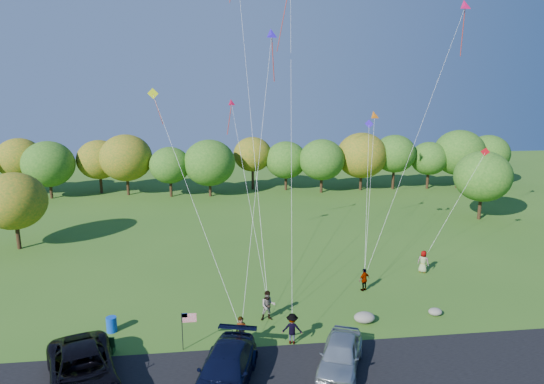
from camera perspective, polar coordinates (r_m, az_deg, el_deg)
The scene contains 17 objects.
ground at distance 29.90m, azimuth 2.64°, elevation -16.59°, with size 140.00×140.00×0.00m, color #315E1B.
asphalt_lane at distance 26.53m, azimuth 4.16°, elevation -20.76°, with size 44.00×6.00×0.06m, color black.
treeline at distance 63.21m, azimuth -1.46°, elevation 3.92°, with size 76.54×27.80×8.51m.
minivan_dark at distance 26.71m, azimuth -21.42°, elevation -19.01°, with size 3.09×6.70×1.86m, color black.
minivan_navy at distance 25.31m, azimuth -5.50°, elevation -20.14°, with size 2.48×6.10×1.77m, color black.
minivan_silver at distance 26.68m, azimuth 8.05°, elevation -18.43°, with size 1.99×4.96×1.69m, color #AAB1B5.
flyer_a at distance 28.44m, azimuth -3.64°, elevation -16.13°, with size 0.67×0.44×1.84m, color #4C4C59.
flyer_b at distance 31.19m, azimuth -0.45°, elevation -13.22°, with size 0.94×0.74×1.94m, color #4C4C59.
flyer_c at distance 28.79m, azimuth 2.38°, elevation -15.76°, with size 1.17×0.67×1.82m, color #4C4C59.
flyer_d at distance 35.84m, azimuth 10.81°, elevation -10.09°, with size 0.98×0.41×1.67m, color #4C4C59.
flyer_e at distance 40.15m, azimuth 17.36°, elevation -7.82°, with size 0.87×0.56×1.77m, color #4C4C59.
park_bench at distance 29.48m, azimuth -19.88°, elevation -16.59°, with size 1.97×0.57×1.08m.
trash_barrel at distance 31.64m, azimuth -18.35°, elevation -14.57°, with size 0.62×0.62×0.93m, color #0C3DB4.
flag_assembly at distance 28.21m, azimuth -10.06°, elevation -14.88°, with size 0.83×0.54×2.24m.
boulder_near at distance 31.72m, azimuth 10.82°, elevation -14.30°, with size 1.32×1.03×0.66m, color gray.
boulder_far at distance 33.77m, azimuth 18.65°, elevation -13.20°, with size 0.89×0.74×0.46m, color gray.
kites_aloft at distance 40.57m, azimuth 4.91°, elevation 19.52°, with size 26.72×9.22×17.74m.
Camera 1 is at (-4.42, -25.61, 14.78)m, focal length 32.00 mm.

